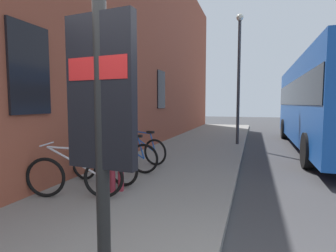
% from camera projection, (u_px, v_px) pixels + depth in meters
% --- Properties ---
extents(ground, '(60.00, 60.00, 0.00)m').
position_uv_depth(ground, '(278.00, 169.00, 7.30)').
color(ground, '#38383A').
extents(sidewalk_pavement, '(24.00, 3.50, 0.12)m').
position_uv_depth(sidewalk_pavement, '(195.00, 149.00, 10.04)').
color(sidewalk_pavement, gray).
rests_on(sidewalk_pavement, ground).
extents(station_facade, '(22.00, 0.65, 8.73)m').
position_uv_depth(station_facade, '(154.00, 43.00, 11.25)').
color(station_facade, brown).
rests_on(station_facade, ground).
extents(bicycle_end_of_row, '(0.63, 1.72, 0.97)m').
position_uv_depth(bicycle_end_of_row, '(75.00, 176.00, 4.69)').
color(bicycle_end_of_row, black).
rests_on(bicycle_end_of_row, sidewalk_pavement).
extents(bicycle_nearest_sign, '(0.48, 1.76, 0.97)m').
position_uv_depth(bicycle_nearest_sign, '(103.00, 165.00, 5.57)').
color(bicycle_nearest_sign, black).
rests_on(bicycle_nearest_sign, sidewalk_pavement).
extents(bicycle_far_end, '(0.48, 1.77, 0.97)m').
position_uv_depth(bicycle_far_end, '(124.00, 156.00, 6.47)').
color(bicycle_far_end, black).
rests_on(bicycle_far_end, sidewalk_pavement).
extents(bicycle_mid_rack, '(0.57, 1.74, 0.97)m').
position_uv_depth(bicycle_mid_rack, '(140.00, 149.00, 7.43)').
color(bicycle_mid_rack, black).
rests_on(bicycle_mid_rack, sidewalk_pavement).
extents(transit_info_sign, '(0.13, 0.55, 2.40)m').
position_uv_depth(transit_info_sign, '(101.00, 113.00, 1.90)').
color(transit_info_sign, black).
rests_on(transit_info_sign, sidewalk_pavement).
extents(city_bus, '(10.52, 2.73, 3.35)m').
position_uv_depth(city_bus, '(329.00, 100.00, 9.96)').
color(city_bus, '#1951B2').
rests_on(city_bus, ground).
extents(pedestrian_crossing_street, '(0.47, 0.49, 1.57)m').
position_uv_depth(pedestrian_crossing_street, '(116.00, 142.00, 4.97)').
color(pedestrian_crossing_street, maroon).
rests_on(pedestrian_crossing_street, sidewalk_pavement).
extents(street_lamp, '(0.28, 0.28, 5.27)m').
position_uv_depth(street_lamp, '(239.00, 68.00, 10.77)').
color(street_lamp, '#333338').
rests_on(street_lamp, sidewalk_pavement).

